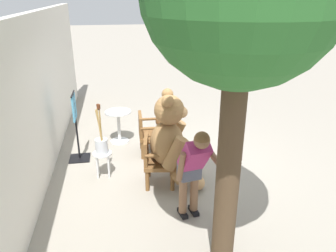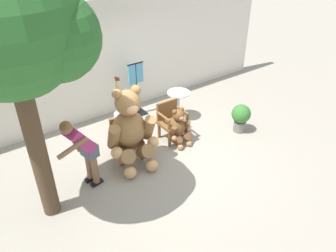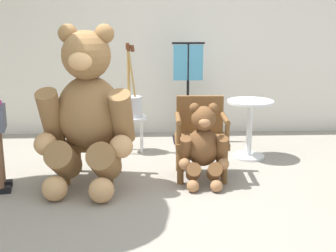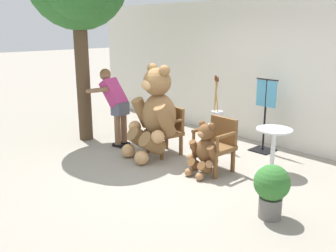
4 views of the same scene
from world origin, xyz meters
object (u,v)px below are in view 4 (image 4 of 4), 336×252
(round_side_table, at_px, (273,145))
(potted_plant, at_px, (272,187))
(wooden_chair_left, at_px, (167,129))
(white_stool, at_px, (216,130))
(brush_bucket, at_px, (217,115))
(person_visitor, at_px, (115,100))
(teddy_bear_large, at_px, (155,113))
(clothing_display_stand, at_px, (265,114))
(wooden_chair_right, at_px, (217,143))
(teddy_bear_small, at_px, (204,149))

(round_side_table, distance_m, potted_plant, 1.55)
(wooden_chair_left, relative_size, white_stool, 1.87)
(brush_bucket, relative_size, potted_plant, 1.37)
(person_visitor, relative_size, potted_plant, 2.19)
(teddy_bear_large, height_order, clothing_display_stand, teddy_bear_large)
(teddy_bear_large, relative_size, potted_plant, 2.43)
(wooden_chair_right, xyz_separation_m, teddy_bear_small, (-0.00, -0.29, -0.04))
(teddy_bear_small, relative_size, person_visitor, 0.58)
(round_side_table, bearing_deg, wooden_chair_right, -138.20)
(potted_plant, bearing_deg, clothing_display_stand, 124.68)
(wooden_chair_right, bearing_deg, clothing_display_stand, 90.84)
(teddy_bear_large, distance_m, white_stool, 1.34)
(white_stool, relative_size, brush_bucket, 0.49)
(white_stool, bearing_deg, teddy_bear_small, -58.11)
(wooden_chair_right, xyz_separation_m, person_visitor, (-2.23, -0.39, 0.43))
(clothing_display_stand, bearing_deg, white_stool, -146.18)
(wooden_chair_left, distance_m, clothing_display_stand, 1.83)
(brush_bucket, bearing_deg, wooden_chair_left, -113.71)
(teddy_bear_large, height_order, teddy_bear_small, teddy_bear_large)
(person_visitor, bearing_deg, clothing_display_stand, 39.15)
(teddy_bear_large, bearing_deg, brush_bucket, 70.29)
(potted_plant, xyz_separation_m, clothing_display_stand, (-1.48, 2.14, 0.32))
(white_stool, height_order, brush_bucket, brush_bucket)
(teddy_bear_large, bearing_deg, person_visitor, -173.58)
(person_visitor, bearing_deg, teddy_bear_large, 6.42)
(wooden_chair_left, distance_m, wooden_chair_right, 1.16)
(wooden_chair_left, height_order, round_side_table, wooden_chair_left)
(white_stool, bearing_deg, brush_bucket, -171.90)
(potted_plant, bearing_deg, brush_bucket, 143.40)
(potted_plant, height_order, clothing_display_stand, clothing_display_stand)
(person_visitor, bearing_deg, brush_bucket, 41.61)
(teddy_bear_small, relative_size, brush_bucket, 0.93)
(teddy_bear_small, height_order, person_visitor, person_visitor)
(wooden_chair_right, relative_size, teddy_bear_small, 1.00)
(person_visitor, height_order, clothing_display_stand, person_visitor)
(wooden_chair_left, distance_m, teddy_bear_small, 1.19)
(potted_plant, bearing_deg, white_stool, 143.33)
(teddy_bear_large, distance_m, person_visitor, 1.05)
(person_visitor, height_order, white_stool, person_visitor)
(teddy_bear_large, bearing_deg, white_stool, 70.12)
(teddy_bear_small, xyz_separation_m, round_side_table, (0.67, 0.88, 0.03))
(brush_bucket, xyz_separation_m, potted_plant, (2.22, -1.65, -0.25))
(teddy_bear_large, relative_size, teddy_bear_small, 1.92)
(person_visitor, xyz_separation_m, potted_plant, (3.68, -0.34, -0.50))
(potted_plant, bearing_deg, person_visitor, 174.69)
(round_side_table, xyz_separation_m, clothing_display_stand, (-0.69, 0.81, 0.27))
(clothing_display_stand, bearing_deg, teddy_bear_large, -124.70)
(brush_bucket, height_order, potted_plant, brush_bucket)
(person_visitor, height_order, brush_bucket, person_visitor)
(wooden_chair_right, relative_size, clothing_display_stand, 0.63)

